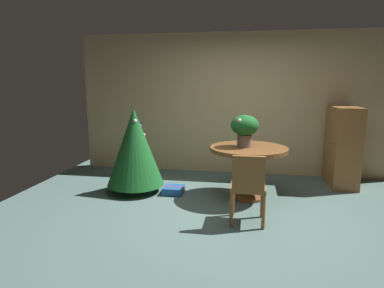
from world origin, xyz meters
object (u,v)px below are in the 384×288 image
round_dining_table (248,161)px  wooden_cabinet (342,146)px  gift_box_blue (174,190)px  wooden_chair_near (248,185)px  holiday_tree (135,147)px  flower_vase (245,127)px

round_dining_table → wooden_cabinet: 1.77m
gift_box_blue → wooden_cabinet: bearing=19.0°
wooden_chair_near → holiday_tree: (-1.74, 0.97, 0.22)m
wooden_cabinet → round_dining_table: bearing=-150.3°
round_dining_table → flower_vase: flower_vase is taller
flower_vase → round_dining_table: bearing=-8.3°
round_dining_table → wooden_cabinet: (1.53, 0.87, 0.10)m
holiday_tree → wooden_chair_near: bearing=-29.0°
flower_vase → holiday_tree: size_ratio=0.36×
wooden_chair_near → round_dining_table: bearing=90.0°
round_dining_table → holiday_tree: (-1.74, -0.03, 0.15)m
round_dining_table → holiday_tree: holiday_tree is taller
flower_vase → wooden_cabinet: wooden_cabinet is taller
wooden_cabinet → flower_vase: bearing=-151.6°
round_dining_table → holiday_tree: 1.75m
wooden_cabinet → holiday_tree: bearing=-164.6°
flower_vase → holiday_tree: holiday_tree is taller
round_dining_table → wooden_cabinet: bearing=29.7°
gift_box_blue → holiday_tree: bearing=178.6°
flower_vase → gift_box_blue: 1.46m
flower_vase → wooden_chair_near: (0.07, -1.00, -0.56)m
gift_box_blue → round_dining_table: bearing=2.1°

